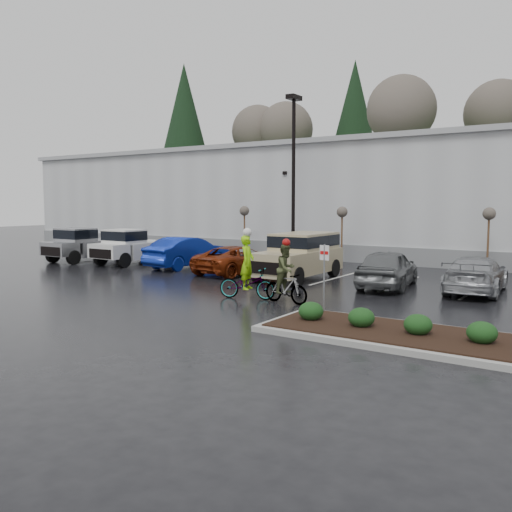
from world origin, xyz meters
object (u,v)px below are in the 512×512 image
Objects in this scene: cyclist_hivis at (247,277)px; pickup_white at (137,246)px; sapling_east at (489,217)px; fire_lane_sign at (324,271)px; sapling_west at (244,214)px; pickup_silver at (89,244)px; suv_tan at (298,256)px; cyclist_olive at (286,280)px; lamppost at (294,161)px; car_far_silver at (476,274)px; sapling_mid at (342,215)px; car_red at (238,260)px; car_blue at (188,252)px; car_grey at (388,268)px.

pickup_white is at bearing 48.56° from cyclist_hivis.
fire_lane_sign is (-2.20, -12.80, -1.32)m from sapling_east.
sapling_west reaches higher than fire_lane_sign.
sapling_east reaches higher than pickup_silver.
sapling_east is at bearing 42.23° from suv_tan.
cyclist_olive is at bearing -23.66° from pickup_white.
pickup_silver is (-10.72, -5.35, -4.71)m from lamppost.
sapling_west is 15.80m from car_far_silver.
sapling_mid is 0.62× the size of pickup_white.
car_red is at bearing 54.47° from cyclist_olive.
cyclist_olive is (16.44, -5.15, -0.16)m from pickup_silver.
car_far_silver is at bearing -83.54° from sapling_east.
sapling_west reaches higher than car_blue.
pickup_silver is 1.07× the size of car_far_silver.
pickup_silver reaches higher than car_far_silver.
car_blue is 9.75m from cyclist_hivis.
sapling_east is 21.74m from pickup_silver.
cyclist_olive is (-2.08, 1.30, -0.59)m from fire_lane_sign.
car_far_silver is (0.63, -5.60, -2.02)m from sapling_east.
pickup_white is 7.30m from car_red.
sapling_west is 13.15m from car_grey.
fire_lane_sign is 0.87× the size of cyclist_hivis.
sapling_east is at bearing 5.71° from lamppost.
lamppost is 2.88× the size of sapling_mid.
sapling_east is 5.99m from car_far_silver.
car_blue is 2.22× the size of cyclist_olive.
cyclist_hivis is at bearing 147.58° from car_blue.
pickup_white is 1.07× the size of car_red.
sapling_mid is at bearing 22.84° from cyclist_olive.
cyclist_hivis is (4.12, -10.50, -4.91)m from lamppost.
fire_lane_sign is 16.73m from pickup_white.
lamppost is 5.07m from sapling_west.
pickup_silver is 10.63m from car_red.
cyclist_hivis is at bearing -68.56° from lamppost.
cyclist_hivis is (4.21, -5.37, 0.10)m from car_red.
cyclist_hivis reaches higher than pickup_silver.
sapling_east reaches higher than pickup_white.
pickup_silver is (-13.22, -6.35, -1.75)m from sapling_mid.
pickup_white is at bearing 2.83° from car_red.
car_red is (-0.09, -5.13, -5.01)m from lamppost.
cyclist_olive is at bearing 152.55° from car_blue.
lamppost is 12.30m from cyclist_hivis.
car_grey is at bearing -28.82° from sapling_west.
sapling_east is (10.00, 1.00, -2.96)m from lamppost.
pickup_silver is at bearing 79.78° from cyclist_olive.
sapling_mid is at bearing 30.28° from pickup_white.
pickup_silver is 15.71m from cyclist_hivis.
car_blue is 3.62m from car_red.
pickup_silver is at bearing -179.26° from suv_tan.
car_grey is (11.40, -6.27, -1.95)m from sapling_west.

